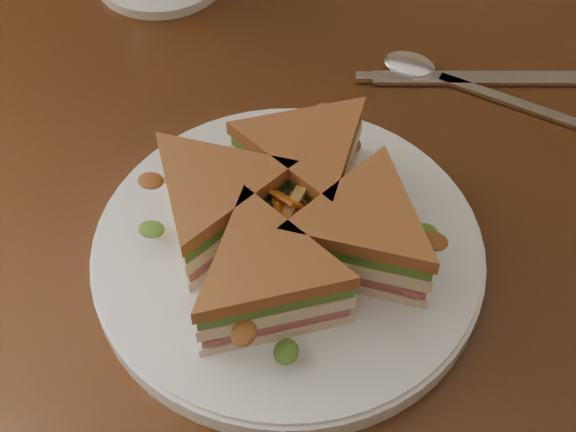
{
  "coord_description": "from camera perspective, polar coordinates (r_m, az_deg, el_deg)",
  "views": [
    {
      "loc": [
        0.1,
        -0.44,
        1.23
      ],
      "look_at": [
        -0.04,
        -0.12,
        0.8
      ],
      "focal_mm": 50.0,
      "sensor_mm": 36.0,
      "label": 1
    }
  ],
  "objects": [
    {
      "name": "crisps_mound",
      "position": [
        0.56,
        0.0,
        -0.58
      ],
      "size": [
        0.09,
        0.09,
        0.05
      ],
      "primitive_type": null,
      "color": "#CD661A",
      "rests_on": "plate"
    },
    {
      "name": "sandwich_wedges",
      "position": [
        0.56,
        -0.0,
        -0.32
      ],
      "size": [
        0.24,
        0.24,
        0.06
      ],
      "color": "#FADFB9",
      "rests_on": "plate"
    },
    {
      "name": "knife",
      "position": [
        0.74,
        12.66,
        9.48
      ],
      "size": [
        0.2,
        0.1,
        0.0
      ],
      "rotation": [
        0.0,
        0.0,
        0.42
      ],
      "color": "silver",
      "rests_on": "table"
    },
    {
      "name": "table",
      "position": [
        0.73,
        6.59,
        -1.7
      ],
      "size": [
        1.2,
        0.8,
        0.75
      ],
      "color": "#32180B",
      "rests_on": "ground"
    },
    {
      "name": "spoon",
      "position": [
        0.74,
        10.26,
        9.93
      ],
      "size": [
        0.18,
        0.03,
        0.01
      ],
      "rotation": [
        0.0,
        0.0,
        -0.08
      ],
      "color": "silver",
      "rests_on": "table"
    },
    {
      "name": "plate",
      "position": [
        0.59,
        0.0,
        -2.58
      ],
      "size": [
        0.28,
        0.28,
        0.02
      ],
      "primitive_type": "cylinder",
      "color": "white",
      "rests_on": "table"
    }
  ]
}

